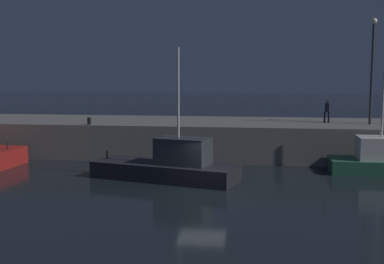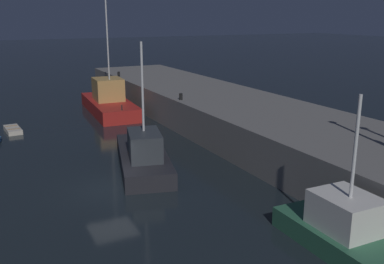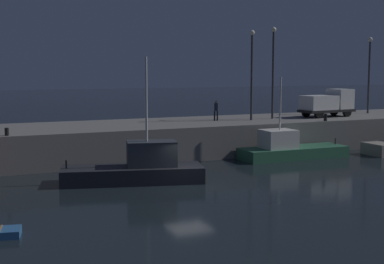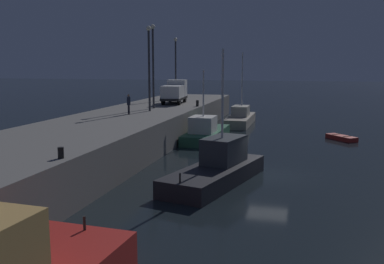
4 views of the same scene
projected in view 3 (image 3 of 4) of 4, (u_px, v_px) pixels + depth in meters
name	position (u px, v px, depth m)	size (l,w,h in m)	color
ground_plane	(189.00, 188.00, 32.86)	(320.00, 320.00, 0.00)	black
pier_quay	(125.00, 141.00, 44.24)	(68.00, 9.05, 2.61)	slate
fishing_trawler_red	(137.00, 169.00, 34.38)	(9.17, 4.96, 7.78)	#232328
fishing_boat_blue	(289.00, 149.00, 43.41)	(8.82, 2.88, 6.41)	#2D6647
lamp_post_west	(252.00, 68.00, 47.23)	(0.44, 0.44, 7.69)	#38383D
lamp_post_east	(273.00, 66.00, 48.61)	(0.44, 0.44, 8.05)	#38383D
lamp_post_central	(369.00, 69.00, 54.63)	(0.44, 0.44, 7.51)	#38383D
utility_truck	(328.00, 103.00, 50.93)	(5.51, 2.50, 2.54)	black
dockworker	(216.00, 109.00, 47.19)	(0.45, 0.39, 1.73)	black
bollard_west	(7.00, 132.00, 36.67)	(0.28, 0.28, 0.52)	black
bollard_central	(325.00, 117.00, 46.96)	(0.28, 0.28, 0.63)	black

